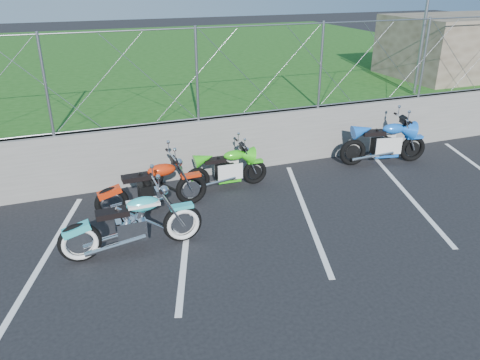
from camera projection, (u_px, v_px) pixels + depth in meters
name	position (u px, v px, depth m)	size (l,w,h in m)	color
ground	(203.00, 263.00, 7.52)	(90.00, 90.00, 0.00)	black
retaining_wall	(156.00, 154.00, 10.25)	(30.00, 0.22, 1.30)	#62615D
grass_field	(105.00, 72.00, 18.79)	(30.00, 20.00, 1.30)	#194813
stone_building	(469.00, 45.00, 14.77)	(5.00, 3.00, 1.80)	brown
chain_link_fence	(150.00, 78.00, 9.58)	(28.00, 0.03, 2.00)	gray
sign_pole	(423.00, 36.00, 12.08)	(0.08, 0.08, 3.00)	gray
parking_lines	(249.00, 222.00, 8.77)	(18.29, 4.31, 0.01)	silver
cruiser_turquoise	(134.00, 225.00, 7.68)	(2.37, 0.75, 1.18)	black
naked_orange	(154.00, 189.00, 9.01)	(2.20, 0.75, 1.10)	black
sportbike_green	(228.00, 170.00, 10.02)	(1.85, 0.66, 0.96)	black
sportbike_blue	(385.00, 144.00, 11.31)	(2.18, 0.77, 1.14)	black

